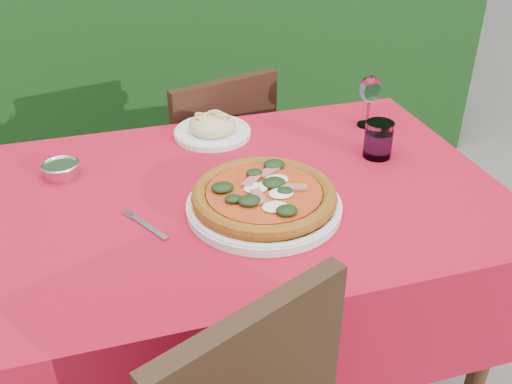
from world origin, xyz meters
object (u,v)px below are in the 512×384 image
object	(u,v)px
wine_glass	(370,91)
fork	(149,227)
pasta_plate	(212,128)
steel_ramekin	(61,170)
water_glass	(378,141)
pizza_plate	(264,199)
chair_far	(214,168)

from	to	relation	value
wine_glass	fork	bearing A→B (deg)	-153.21
pasta_plate	steel_ramekin	world-z (taller)	pasta_plate
water_glass	fork	distance (m)	0.66
pasta_plate	pizza_plate	bearing A→B (deg)	-86.34
chair_far	wine_glass	bearing A→B (deg)	123.23
steel_ramekin	water_glass	bearing A→B (deg)	-9.03
chair_far	pizza_plate	distance (m)	0.76
chair_far	fork	distance (m)	0.80
pasta_plate	fork	xyz separation A→B (m)	(-0.24, -0.42, -0.02)
chair_far	pasta_plate	size ratio (longest dim) A/B	3.77
fork	water_glass	bearing A→B (deg)	-13.99
water_glass	wine_glass	xyz separation A→B (m)	(0.06, 0.19, 0.07)
chair_far	fork	xyz separation A→B (m)	(-0.30, -0.70, 0.27)
wine_glass	fork	world-z (taller)	wine_glass
chair_far	pizza_plate	xyz separation A→B (m)	(-0.03, -0.70, 0.30)
pasta_plate	water_glass	xyz separation A→B (m)	(0.40, -0.25, 0.02)
water_glass	wine_glass	distance (m)	0.21
pasta_plate	fork	bearing A→B (deg)	-119.67
pizza_plate	chair_far	bearing A→B (deg)	87.46
chair_far	water_glass	world-z (taller)	water_glass
pizza_plate	water_glass	world-z (taller)	water_glass
chair_far	wine_glass	distance (m)	0.65
pizza_plate	steel_ramekin	world-z (taller)	pizza_plate
pasta_plate	fork	world-z (taller)	pasta_plate
water_glass	steel_ramekin	bearing A→B (deg)	170.97
pasta_plate	water_glass	bearing A→B (deg)	-32.18
chair_far	fork	world-z (taller)	chair_far
pizza_plate	steel_ramekin	size ratio (longest dim) A/B	4.82
water_glass	steel_ramekin	size ratio (longest dim) A/B	1.14
wine_glass	water_glass	bearing A→B (deg)	-108.05
chair_far	fork	size ratio (longest dim) A/B	4.95
steel_ramekin	pasta_plate	bearing A→B (deg)	16.04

